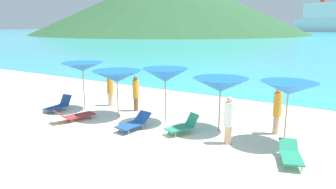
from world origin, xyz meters
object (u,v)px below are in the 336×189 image
Objects in this scene: umbrella_3 at (220,85)px; beachgoer_0 at (277,109)px; umbrella_4 at (289,88)px; umbrella_1 at (117,76)px; lounge_chair_0 at (183,125)px; umbrella_2 at (165,75)px; cruise_ship at (330,19)px; lounge_chair_2 at (134,123)px; lounge_chair_3 at (59,105)px; lounge_chair_4 at (74,115)px; beachgoer_1 at (110,88)px; beachgoer_3 at (136,93)px; umbrella_0 at (82,67)px; beachgoer_2 at (229,119)px; lounge_chair_1 at (290,154)px.

umbrella_3 is 1.18× the size of beachgoer_0.
umbrella_1 is at bearing -175.71° from umbrella_4.
umbrella_3 is at bearing 68.83° from lounge_chair_0.
cruise_ship is (-10.35, 224.05, 6.52)m from umbrella_2.
cruise_ship reaches higher than lounge_chair_0.
lounge_chair_2 is at bearing -116.52° from umbrella_2.
lounge_chair_3 is at bearing -78.92° from cruise_ship.
umbrella_3 is 1.19× the size of lounge_chair_4.
cruise_ship is at bearing 92.65° from umbrella_2.
beachgoer_0 reaches higher than lounge_chair_4.
lounge_chair_3 reaches higher than lounge_chair_2.
umbrella_4 is 8.74m from beachgoer_1.
lounge_chair_3 is (-10.14, -1.19, -1.70)m from umbrella_4.
cruise_ship reaches higher than beachgoer_3.
beachgoer_1 is at bearing 68.59° from umbrella_0.
lounge_chair_0 is 0.84× the size of beachgoer_2.
umbrella_2 is at bearing -77.52° from cruise_ship.
umbrella_4 is (7.01, 0.53, 0.12)m from umbrella_1.
lounge_chair_2 reaches higher than lounge_chair_1.
umbrella_2 is at bearing 175.52° from lounge_chair_0.
umbrella_3 is 1.51× the size of lounge_chair_0.
beachgoer_1 reaches higher than lounge_chair_0.
lounge_chair_1 is 0.90× the size of beachgoer_3.
cruise_ship reaches higher than beachgoer_1.
beachgoer_3 reaches higher than lounge_chair_1.
umbrella_2 is at bearing 148.18° from lounge_chair_1.
umbrella_2 reaches higher than umbrella_4.
cruise_ship is (-11.56, 224.72, 8.26)m from lounge_chair_0.
umbrella_4 reaches higher than lounge_chair_0.
beachgoer_3 reaches higher than lounge_chair_0.
beachgoer_0 is 2.22m from beachgoer_2.
umbrella_1 is at bearing -171.96° from umbrella_3.
umbrella_3 is 1.25× the size of beachgoer_1.
umbrella_0 is 1.68× the size of lounge_chair_3.
lounge_chair_2 is 4.80m from lounge_chair_3.
lounge_chair_4 is at bearing -58.44° from umbrella_0.
lounge_chair_4 is at bearing -160.38° from umbrella_3.
lounge_chair_2 is 0.04× the size of cruise_ship.
beachgoer_2 reaches higher than lounge_chair_1.
umbrella_0 is 7.59m from beachgoer_2.
lounge_chair_3 is (-5.44, -0.97, -1.78)m from umbrella_2.
lounge_chair_2 is at bearing -164.18° from umbrella_4.
lounge_chair_3 is 0.81× the size of beachgoer_3.
beachgoer_0 is at bearing 21.08° from umbrella_3.
umbrella_4 is at bearing 17.19° from beachgoer_2.
beachgoer_0 is (3.01, 1.77, 0.67)m from lounge_chair_0.
lounge_chair_4 is 1.06× the size of beachgoer_3.
umbrella_3 reaches higher than lounge_chair_0.
cruise_ship is at bearing 79.91° from beachgoer_2.
lounge_chair_2 is (-0.65, -1.29, -1.76)m from umbrella_2.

